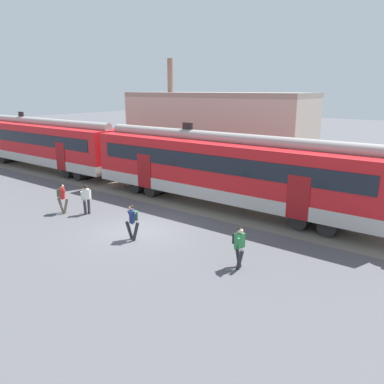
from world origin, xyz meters
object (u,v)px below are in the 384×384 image
object	(u,v)px
commuter_train	(46,143)
pedestrian_navy	(133,219)
pedestrian_red	(62,196)
pedestrian_green	(239,244)
pedestrian_white	(86,197)

from	to	relation	value
commuter_train	pedestrian_navy	size ratio (longest dim) A/B	33.99
pedestrian_navy	commuter_train	bearing A→B (deg)	158.52
pedestrian_red	pedestrian_navy	world-z (taller)	same
pedestrian_green	pedestrian_red	bearing A→B (deg)	-179.62
commuter_train	pedestrian_red	xyz separation A→B (m)	(11.29, -6.37, -1.26)
commuter_train	pedestrian_white	distance (m)	13.79
commuter_train	pedestrian_green	size ratio (longest dim) A/B	33.99
pedestrian_red	pedestrian_white	distance (m)	1.39
pedestrian_white	commuter_train	bearing A→B (deg)	155.52
pedestrian_white	pedestrian_green	xyz separation A→B (m)	(9.90, -0.60, 0.03)
pedestrian_white	pedestrian_navy	xyz separation A→B (m)	(4.66, -1.06, 0.03)
pedestrian_red	commuter_train	bearing A→B (deg)	150.56
pedestrian_red	pedestrian_green	world-z (taller)	same
pedestrian_white	pedestrian_navy	size ratio (longest dim) A/B	1.00
commuter_train	pedestrian_navy	bearing A→B (deg)	-21.48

